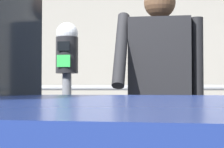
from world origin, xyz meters
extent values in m
cylinder|color=black|center=(0.23, 0.42, 1.44)|extent=(0.17, 0.17, 0.28)
sphere|color=silver|center=(0.23, 0.42, 1.61)|extent=(0.17, 0.17, 0.17)
cube|color=black|center=(0.23, 0.33, 1.50)|extent=(0.09, 0.01, 0.07)
cube|color=green|center=(0.23, 0.33, 1.39)|extent=(0.10, 0.01, 0.09)
cube|color=black|center=(0.92, 0.53, 1.38)|extent=(0.48, 0.24, 0.67)
sphere|color=brown|center=(0.92, 0.53, 1.84)|extent=(0.24, 0.24, 0.24)
cylinder|color=black|center=(1.20, 0.55, 1.40)|extent=(0.09, 0.09, 0.63)
cylinder|color=black|center=(0.65, 0.37, 1.47)|extent=(0.11, 0.41, 0.59)
cylinder|color=gray|center=(0.00, 2.09, 1.20)|extent=(24.00, 0.06, 0.06)
cylinder|color=gray|center=(0.00, 2.09, 0.73)|extent=(24.00, 0.05, 0.05)
cylinder|color=gray|center=(-0.92, 2.09, 0.68)|extent=(0.06, 0.06, 1.04)
cylinder|color=gray|center=(0.92, 2.09, 0.68)|extent=(0.06, 0.06, 1.04)
cube|color=gray|center=(0.00, 4.17, 1.68)|extent=(32.00, 0.50, 3.36)
camera|label=1|loc=(1.24, -2.71, 1.18)|focal=69.01mm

